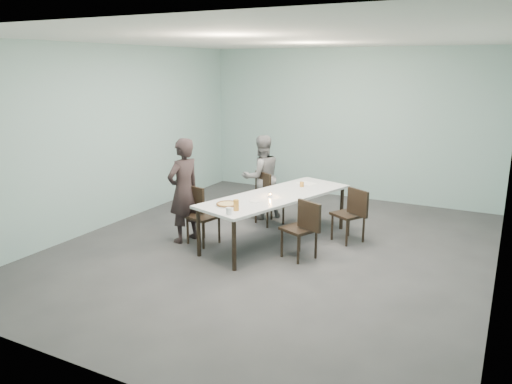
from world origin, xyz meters
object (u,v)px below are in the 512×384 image
at_px(chair_far_left, 267,194).
at_px(beer_glass, 236,205).
at_px(chair_near_left, 199,211).
at_px(tealight, 270,196).
at_px(chair_near_right, 303,225).
at_px(chair_far_right, 352,211).
at_px(diner_far, 261,177).
at_px(side_plate, 256,201).
at_px(water_tumbler, 229,211).
at_px(amber_tumbler, 302,184).
at_px(diner_near, 184,191).
at_px(table, 276,198).
at_px(pizza, 227,204).

xyz_separation_m(chair_far_left, beer_glass, (0.44, -1.81, 0.32)).
xyz_separation_m(chair_near_left, tealight, (1.00, 0.41, 0.27)).
xyz_separation_m(chair_near_right, tealight, (-0.68, 0.33, 0.27)).
distance_m(chair_far_right, diner_far, 1.91).
distance_m(side_plate, beer_glass, 0.53).
height_order(side_plate, water_tumbler, water_tumbler).
height_order(water_tumbler, amber_tumbler, water_tumbler).
relative_size(chair_near_right, amber_tumbler, 10.88).
relative_size(chair_far_right, diner_far, 0.59).
distance_m(diner_near, amber_tumbler, 1.91).
xyz_separation_m(table, chair_far_left, (-0.55, 0.80, -0.19)).
bearing_deg(diner_near, tealight, 123.64).
bearing_deg(beer_glass, chair_near_left, 153.91).
bearing_deg(chair_near_left, table, 41.75).
bearing_deg(table, chair_near_left, -150.87).
height_order(chair_far_right, tealight, chair_far_right).
bearing_deg(water_tumbler, chair_far_left, 102.21).
distance_m(chair_near_right, beer_glass, 0.99).
bearing_deg(tealight, diner_near, -159.42).
bearing_deg(chair_near_left, chair_near_right, 15.34).
xyz_separation_m(chair_far_left, diner_near, (-0.71, -1.42, 0.31)).
bearing_deg(chair_near_right, diner_near, 28.05).
xyz_separation_m(diner_far, water_tumbler, (0.65, -2.24, 0.05)).
height_order(chair_far_right, water_tumbler, chair_far_right).
xyz_separation_m(table, chair_near_left, (-1.02, -0.57, -0.19)).
bearing_deg(diner_far, chair_near_right, 84.13).
xyz_separation_m(diner_far, amber_tumbler, (0.92, -0.37, 0.05)).
height_order(table, chair_near_right, chair_near_right).
xyz_separation_m(water_tumbler, amber_tumbler, (0.27, 1.87, -0.01)).
bearing_deg(chair_far_left, pizza, -55.64).
xyz_separation_m(chair_far_right, diner_near, (-2.32, -1.12, 0.31)).
height_order(chair_near_left, beer_glass, beer_glass).
bearing_deg(table, chair_far_left, 124.49).
bearing_deg(pizza, table, 68.17).
bearing_deg(pizza, chair_near_left, 156.79).
relative_size(table, diner_near, 1.70).
relative_size(table, chair_far_right, 3.16).
xyz_separation_m(diner_near, amber_tumbler, (1.41, 1.28, -0.02)).
relative_size(chair_near_left, water_tumbler, 9.67).
height_order(chair_near_right, diner_near, diner_near).
relative_size(chair_far_left, chair_near_right, 1.00).
xyz_separation_m(table, amber_tumbler, (0.15, 0.66, 0.10)).
height_order(table, side_plate, side_plate).
height_order(diner_far, side_plate, diner_far).
xyz_separation_m(side_plate, tealight, (0.07, 0.34, 0.02)).
distance_m(chair_near_right, amber_tumbler, 1.29).
xyz_separation_m(diner_near, side_plate, (1.17, 0.13, -0.05)).
distance_m(water_tumbler, tealight, 1.06).
bearing_deg(chair_far_right, chair_near_right, 98.81).
bearing_deg(amber_tumbler, chair_near_left, -133.70).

